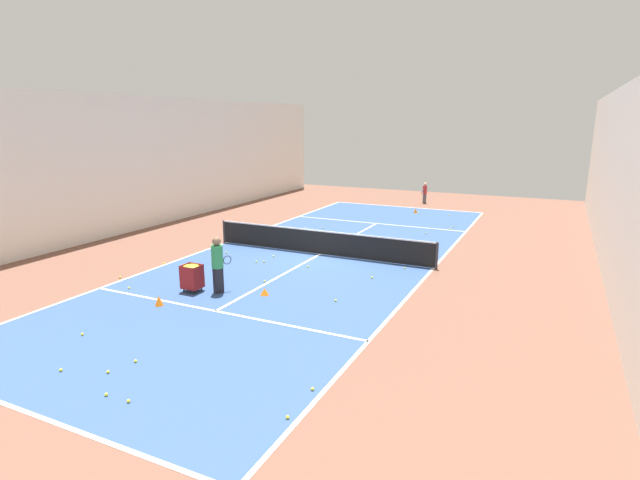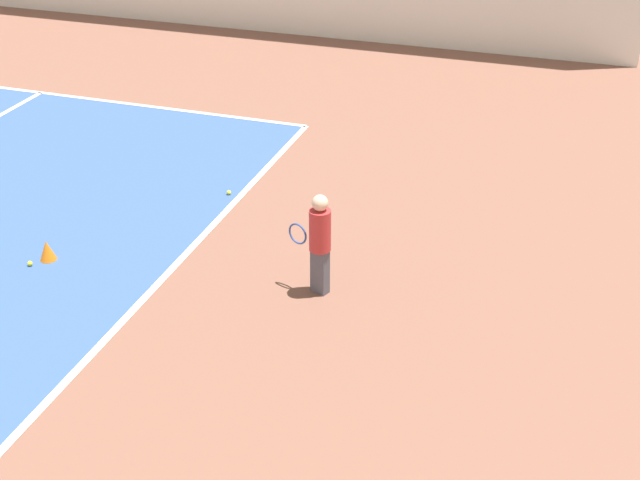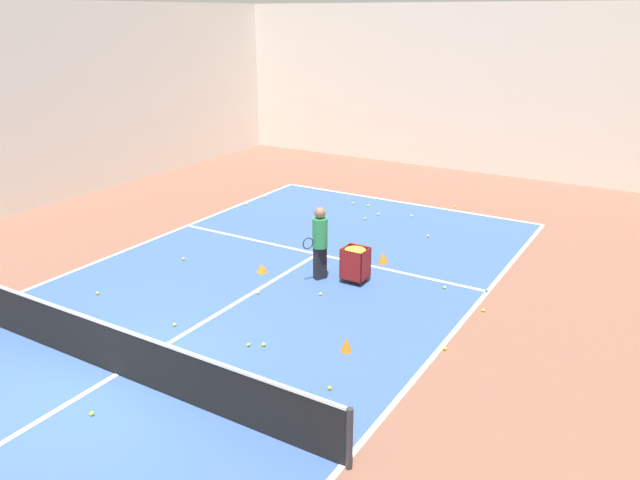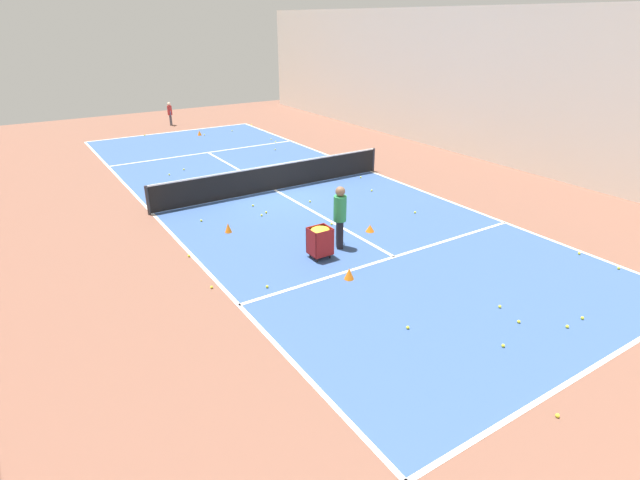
# 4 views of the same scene
# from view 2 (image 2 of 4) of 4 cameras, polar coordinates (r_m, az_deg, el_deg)

# --- Properties ---
(line_baseline_near) EXTENTS (9.14, 0.10, 0.00)m
(line_baseline_near) POSITION_cam_2_polar(r_m,az_deg,el_deg) (12.41, -7.93, -0.19)
(line_baseline_near) COLOR white
(line_baseline_near) RESTS_ON ground
(player_near_baseline) EXTENTS (0.35, 0.62, 1.35)m
(player_near_baseline) POSITION_cam_2_polar(r_m,az_deg,el_deg) (10.84, -0.04, 0.15)
(player_near_baseline) COLOR #4C4C56
(player_near_baseline) RESTS_ON ground
(training_cone_3) EXTENTS (0.22, 0.22, 0.28)m
(training_cone_3) POSITION_cam_2_polar(r_m,az_deg,el_deg) (12.38, -17.06, -0.64)
(training_cone_3) COLOR orange
(training_cone_3) RESTS_ON ground
(tennis_ball_23) EXTENTS (0.07, 0.07, 0.07)m
(tennis_ball_23) POSITION_cam_2_polar(r_m,az_deg,el_deg) (12.36, -18.07, -1.44)
(tennis_ball_23) COLOR yellow
(tennis_ball_23) RESTS_ON ground
(tennis_ball_24) EXTENTS (0.07, 0.07, 0.07)m
(tennis_ball_24) POSITION_cam_2_polar(r_m,az_deg,el_deg) (13.71, -5.85, 3.05)
(tennis_ball_24) COLOR yellow
(tennis_ball_24) RESTS_ON ground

